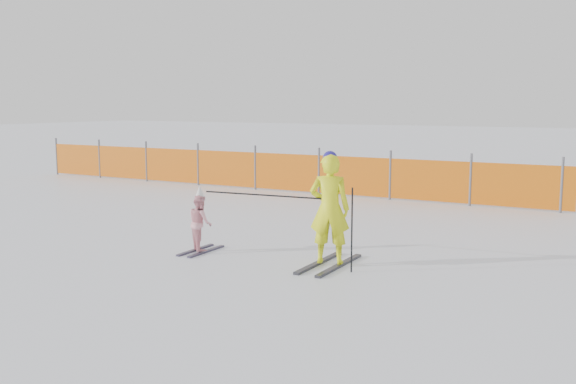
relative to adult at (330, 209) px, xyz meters
The scene contains 5 objects.
ground 1.28m from the adult, behind, with size 120.00×120.00×0.00m, color white.
adult is the anchor object (origin of this frame).
child 2.27m from the adult, behind, with size 0.56×0.93×1.09m.
ski_poles 0.54m from the adult, 164.71° to the right, with size 2.57×0.21×1.23m.
safety_fence 8.61m from the adult, 128.58° to the left, with size 16.34×0.06×1.25m.
Camera 1 is at (4.98, -8.45, 2.42)m, focal length 40.00 mm.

